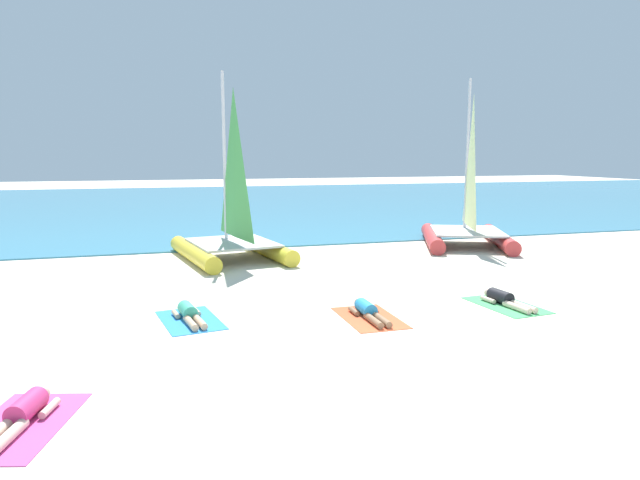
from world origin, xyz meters
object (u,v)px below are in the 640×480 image
at_px(towel_leftmost, 20,426).
at_px(towel_rightmost, 506,305).
at_px(towel_center_left, 190,320).
at_px(sunbather_center_left, 189,313).
at_px(sailboat_red, 467,222).
at_px(towel_center_right, 369,318).
at_px(sunbather_leftmost, 22,414).
at_px(sunbather_rightmost, 504,299).
at_px(sailboat_yellow, 231,232).
at_px(sunbather_center_right, 368,311).

relative_size(towel_leftmost, towel_rightmost, 1.00).
xyz_separation_m(towel_center_left, sunbather_center_left, (-0.01, 0.07, 0.13)).
height_order(sailboat_red, towel_leftmost, sailboat_red).
relative_size(sunbather_center_left, towel_center_right, 0.82).
xyz_separation_m(sunbather_center_left, towel_rightmost, (6.96, -0.92, -0.13)).
relative_size(sunbather_leftmost, towel_rightmost, 0.82).
xyz_separation_m(sunbather_center_left, sunbather_rightmost, (6.96, -0.85, 0.00)).
height_order(towel_center_left, towel_center_right, same).
bearing_deg(sailboat_yellow, towel_center_left, -114.61).
distance_m(sailboat_yellow, towel_leftmost, 11.52).
relative_size(sailboat_red, sunbather_rightmost, 3.93).
xyz_separation_m(towel_center_right, sunbather_center_right, (-0.00, 0.07, 0.13)).
relative_size(sailboat_yellow, towel_rightmost, 3.18).
bearing_deg(towel_rightmost, sunbather_rightmost, 95.27).
xyz_separation_m(sailboat_yellow, sailboat_red, (8.78, 0.22, 0.02)).
distance_m(towel_center_left, towel_rightmost, 7.00).
bearing_deg(sailboat_red, towel_center_right, -108.65).
height_order(towel_leftmost, sunbather_leftmost, sunbather_leftmost).
relative_size(sunbather_center_left, towel_rightmost, 0.82).
distance_m(sailboat_red, sunbather_leftmost, 16.88).
xyz_separation_m(sailboat_red, towel_leftmost, (-12.92, -10.93, -0.91)).
xyz_separation_m(sailboat_yellow, sunbather_rightmost, (5.17, -7.43, -0.77)).
bearing_deg(sunbather_center_left, towel_center_left, -90.00).
distance_m(sailboat_yellow, towel_center_left, 6.93).
bearing_deg(sailboat_red, sunbather_center_left, -124.08).
distance_m(sailboat_red, towel_leftmost, 16.94).
height_order(sailboat_yellow, sunbather_rightmost, sailboat_yellow).
relative_size(sailboat_yellow, sunbather_center_right, 3.88).
bearing_deg(sailboat_yellow, towel_center_right, -85.93).
height_order(towel_leftmost, sunbather_center_right, sunbather_center_right).
bearing_deg(sunbather_center_right, towel_leftmost, -151.69).
bearing_deg(sailboat_red, sunbather_leftmost, -116.72).
distance_m(sailboat_red, sunbather_center_right, 10.38).
xyz_separation_m(towel_leftmost, towel_center_right, (5.98, 3.18, 0.00)).
relative_size(towel_center_left, sunbather_center_left, 1.21).
relative_size(sunbather_leftmost, towel_center_left, 0.82).
bearing_deg(towel_rightmost, sailboat_yellow, 124.64).
xyz_separation_m(towel_leftmost, sunbather_center_left, (2.36, 4.13, 0.13)).
bearing_deg(towel_leftmost, sailboat_red, 40.23).
bearing_deg(sunbather_center_right, towel_center_right, -90.00).
bearing_deg(sunbather_center_left, sunbather_leftmost, -129.13).
height_order(sailboat_yellow, towel_center_right, sailboat_yellow).
bearing_deg(sunbather_center_left, towel_rightmost, -16.78).
height_order(towel_leftmost, sunbather_center_left, sunbather_center_left).
distance_m(sailboat_red, towel_center_left, 12.62).
bearing_deg(sunbather_center_left, sailboat_red, 23.47).
bearing_deg(sunbather_leftmost, towel_rightmost, 34.36).
relative_size(towel_leftmost, sunbather_center_left, 1.21).
height_order(sailboat_yellow, towel_rightmost, sailboat_yellow).
relative_size(towel_center_right, sunbather_rightmost, 1.21).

